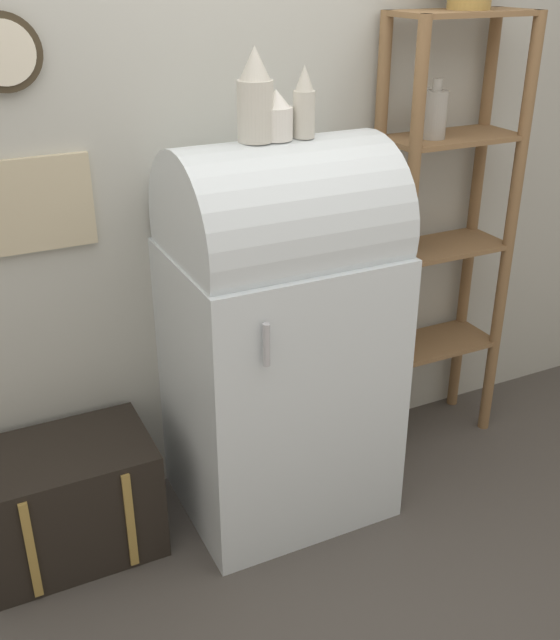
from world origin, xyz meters
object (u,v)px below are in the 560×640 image
(refrigerator, at_px, (280,333))
(suitcase_trunk, at_px, (69,500))
(vase_right, at_px, (304,104))
(vase_center, at_px, (276,116))
(vase_left, at_px, (255,98))

(refrigerator, bearing_deg, suitcase_trunk, 175.00)
(suitcase_trunk, xyz_separation_m, vase_right, (0.91, -0.08, 1.37))
(suitcase_trunk, xyz_separation_m, vase_center, (0.82, -0.07, 1.33))
(refrigerator, height_order, vase_left, vase_left)
(vase_left, bearing_deg, vase_center, -3.58)
(vase_left, height_order, vase_right, vase_left)
(suitcase_trunk, height_order, vase_right, vase_right)
(suitcase_trunk, relative_size, vase_left, 2.09)
(vase_right, bearing_deg, suitcase_trunk, 174.78)
(suitcase_trunk, relative_size, vase_center, 3.84)
(refrigerator, relative_size, suitcase_trunk, 2.38)
(refrigerator, bearing_deg, vase_center, 171.76)
(vase_left, xyz_separation_m, vase_center, (0.07, -0.00, -0.06))
(refrigerator, relative_size, vase_right, 6.33)
(refrigerator, xyz_separation_m, vase_right, (0.09, -0.01, 0.83))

